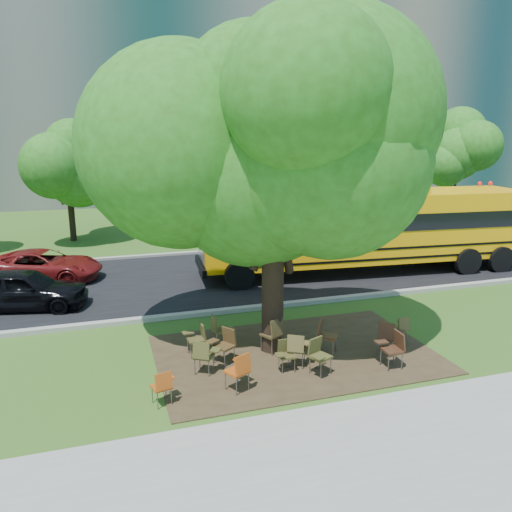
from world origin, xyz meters
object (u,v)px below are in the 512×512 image
object	(u,v)px
main_tree	(274,154)
chair_9	(225,342)
chair_10	(219,328)
chair_7	(389,334)
chair_6	(394,346)
chair_12	(325,333)
chair_5	(318,353)
chair_13	(401,327)
chair_3	(285,352)
chair_0	(163,384)
chair_8	(197,336)
bg_car_red	(43,266)
chair_2	(240,368)
chair_1	(204,354)
chair_11	(274,331)
black_car	(24,289)
school_bus	(379,226)
chair_4	(297,347)

from	to	relation	value
main_tree	chair_9	size ratio (longest dim) A/B	9.64
chair_10	chair_7	bearing A→B (deg)	57.01
chair_6	chair_12	xyz separation A→B (m)	(-1.23, 1.19, 0.01)
chair_7	chair_10	xyz separation A→B (m)	(-3.99, 1.83, -0.05)
chair_5	chair_10	size ratio (longest dim) A/B	1.06
chair_13	chair_3	bearing A→B (deg)	-179.11
chair_0	chair_8	world-z (taller)	chair_8
chair_12	bg_car_red	world-z (taller)	bg_car_red
main_tree	bg_car_red	world-z (taller)	main_tree
chair_2	chair_8	xyz separation A→B (m)	(-0.53, 2.10, -0.03)
chair_1	chair_5	xyz separation A→B (m)	(2.54, -0.78, 0.01)
chair_12	chair_13	bearing A→B (deg)	128.51
chair_11	bg_car_red	distance (m)	10.76
chair_0	chair_6	world-z (taller)	chair_6
chair_6	chair_11	world-z (taller)	chair_11
chair_7	black_car	distance (m)	11.35
chair_8	chair_9	distance (m)	0.84
chair_12	chair_2	bearing A→B (deg)	-27.19
chair_5	chair_11	world-z (taller)	chair_11
chair_0	chair_7	distance (m)	5.81
main_tree	chair_13	world-z (taller)	main_tree
chair_8	chair_13	distance (m)	5.45
chair_13	chair_5	bearing A→B (deg)	-169.33
school_bus	bg_car_red	size ratio (longest dim) A/B	3.09
school_bus	chair_10	distance (m)	9.73
black_car	chair_5	bearing A→B (deg)	-121.66
school_bus	chair_4	distance (m)	9.76
chair_2	black_car	bearing A→B (deg)	99.15
chair_13	chair_0	bearing A→B (deg)	-177.07
chair_7	chair_8	size ratio (longest dim) A/B	1.07
school_bus	chair_13	bearing A→B (deg)	-111.20
chair_7	chair_8	distance (m)	4.85
chair_0	chair_8	size ratio (longest dim) A/B	0.90
chair_6	chair_10	size ratio (longest dim) A/B	1.10
chair_12	chair_7	bearing A→B (deg)	108.55
chair_3	school_bus	bearing A→B (deg)	-129.88
chair_2	black_car	size ratio (longest dim) A/B	0.23
chair_4	chair_11	bearing A→B (deg)	135.73
chair_11	black_car	world-z (taller)	black_car
chair_8	chair_11	bearing A→B (deg)	-106.52
chair_5	bg_car_red	size ratio (longest dim) A/B	0.20
chair_7	chair_13	distance (m)	0.93
school_bus	chair_7	size ratio (longest dim) A/B	14.52
chair_10	chair_9	bearing A→B (deg)	-13.04
chair_11	chair_13	size ratio (longest dim) A/B	1.25
chair_8	school_bus	bearing A→B (deg)	-59.65
chair_9	chair_10	distance (m)	1.02
chair_11	bg_car_red	size ratio (longest dim) A/B	0.22
chair_11	black_car	distance (m)	8.57
chair_1	chair_3	distance (m)	1.92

